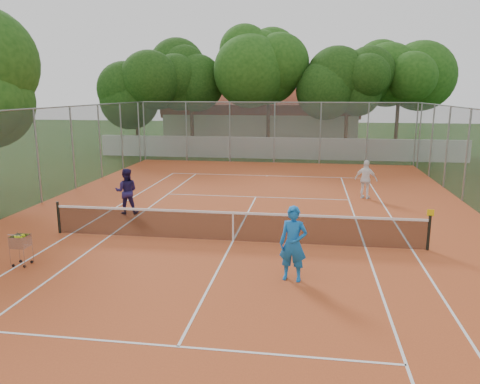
# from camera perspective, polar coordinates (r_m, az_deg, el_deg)

# --- Properties ---
(ground) EXTENTS (120.00, 120.00, 0.00)m
(ground) POSITION_cam_1_polar(r_m,az_deg,el_deg) (15.02, -0.85, -6.05)
(ground) COLOR #16320D
(ground) RESTS_ON ground
(court_pad) EXTENTS (18.00, 34.00, 0.02)m
(court_pad) POSITION_cam_1_polar(r_m,az_deg,el_deg) (15.02, -0.85, -6.02)
(court_pad) COLOR #BB4F24
(court_pad) RESTS_ON ground
(court_lines) EXTENTS (10.98, 23.78, 0.01)m
(court_lines) POSITION_cam_1_polar(r_m,az_deg,el_deg) (15.02, -0.85, -5.97)
(court_lines) COLOR white
(court_lines) RESTS_ON court_pad
(tennis_net) EXTENTS (11.88, 0.10, 0.98)m
(tennis_net) POSITION_cam_1_polar(r_m,az_deg,el_deg) (14.87, -0.85, -4.19)
(tennis_net) COLOR black
(tennis_net) RESTS_ON court_pad
(perimeter_fence) EXTENTS (18.00, 34.00, 4.00)m
(perimeter_fence) POSITION_cam_1_polar(r_m,az_deg,el_deg) (14.52, -0.87, 1.46)
(perimeter_fence) COLOR slate
(perimeter_fence) RESTS_ON ground
(boundary_wall) EXTENTS (26.00, 0.30, 1.50)m
(boundary_wall) POSITION_cam_1_polar(r_m,az_deg,el_deg) (33.39, 4.44, 5.36)
(boundary_wall) COLOR silver
(boundary_wall) RESTS_ON ground
(clubhouse) EXTENTS (16.40, 9.00, 4.40)m
(clubhouse) POSITION_cam_1_polar(r_m,az_deg,el_deg) (43.37, 2.77, 8.87)
(clubhouse) COLOR beige
(clubhouse) RESTS_ON ground
(tropical_trees) EXTENTS (29.00, 19.00, 10.00)m
(tropical_trees) POSITION_cam_1_polar(r_m,az_deg,el_deg) (36.15, 4.90, 12.62)
(tropical_trees) COLOR black
(tropical_trees) RESTS_ON ground
(player_near) EXTENTS (0.77, 0.58, 1.92)m
(player_near) POSITION_cam_1_polar(r_m,az_deg,el_deg) (11.80, 6.50, -6.29)
(player_near) COLOR blue
(player_near) RESTS_ON court_pad
(player_far_left) EXTENTS (1.00, 0.85, 1.78)m
(player_far_left) POSITION_cam_1_polar(r_m,az_deg,el_deg) (18.64, -13.68, 0.10)
(player_far_left) COLOR #221A4F
(player_far_left) RESTS_ON court_pad
(player_far_right) EXTENTS (1.09, 0.80, 1.72)m
(player_far_right) POSITION_cam_1_polar(r_m,az_deg,el_deg) (21.43, 15.11, 1.49)
(player_far_right) COLOR white
(player_far_right) RESTS_ON court_pad
(ball_hopper) EXTENTS (0.51, 0.51, 0.93)m
(ball_hopper) POSITION_cam_1_polar(r_m,az_deg,el_deg) (14.15, -25.13, -6.33)
(ball_hopper) COLOR #A9AAB0
(ball_hopper) RESTS_ON court_pad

